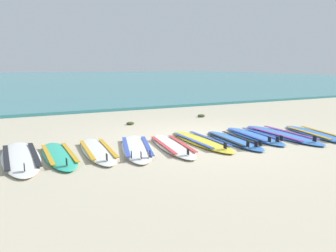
% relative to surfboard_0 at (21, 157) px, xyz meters
% --- Properties ---
extents(ground_plane, '(80.00, 80.00, 0.00)m').
position_rel_surfboard_0_xyz_m(ground_plane, '(3.53, -0.06, -0.04)').
color(ground_plane, '#C1B599').
extents(sea, '(80.00, 60.00, 0.10)m').
position_rel_surfboard_0_xyz_m(sea, '(3.53, 35.03, 0.01)').
color(sea, teal).
rests_on(sea, ground).
extents(surfboard_0, '(0.62, 2.47, 0.18)m').
position_rel_surfboard_0_xyz_m(surfboard_0, '(0.00, 0.00, 0.00)').
color(surfboard_0, white).
rests_on(surfboard_0, ground).
extents(surfboard_1, '(0.54, 2.08, 0.18)m').
position_rel_surfboard_0_xyz_m(surfboard_1, '(0.61, -0.15, 0.00)').
color(surfboard_1, '#2DB793').
rests_on(surfboard_1, ground).
extents(surfboard_2, '(0.71, 2.18, 0.18)m').
position_rel_surfboard_0_xyz_m(surfboard_2, '(1.30, -0.13, 0.00)').
color(surfboard_2, silver).
rests_on(surfboard_2, ground).
extents(surfboard_3, '(1.17, 2.31, 0.18)m').
position_rel_surfboard_0_xyz_m(surfboard_3, '(2.02, -0.26, 0.00)').
color(surfboard_3, white).
rests_on(surfboard_3, ground).
extents(surfboard_4, '(0.83, 2.17, 0.18)m').
position_rel_surfboard_0_xyz_m(surfboard_4, '(2.70, -0.42, 0.00)').
color(surfboard_4, silver).
rests_on(surfboard_4, ground).
extents(surfboard_5, '(0.61, 2.25, 0.18)m').
position_rel_surfboard_0_xyz_m(surfboard_5, '(3.42, -0.31, 0.00)').
color(surfboard_5, yellow).
rests_on(surfboard_5, ground).
extents(surfboard_6, '(0.68, 2.05, 0.18)m').
position_rel_surfboard_0_xyz_m(surfboard_6, '(4.06, -0.56, 0.00)').
color(surfboard_6, '#3875CC').
rests_on(surfboard_6, ground).
extents(surfboard_7, '(0.74, 2.12, 0.18)m').
position_rel_surfboard_0_xyz_m(surfboard_7, '(4.74, -0.40, 0.00)').
color(surfboard_7, '#3875CC').
rests_on(surfboard_7, ground).
extents(surfboard_8, '(0.73, 2.43, 0.18)m').
position_rel_surfboard_0_xyz_m(surfboard_8, '(5.40, -0.58, 0.00)').
color(surfboard_8, '#3875CC').
rests_on(surfboard_8, ground).
extents(surfboard_9, '(0.96, 2.19, 0.18)m').
position_rel_surfboard_0_xyz_m(surfboard_9, '(6.14, -0.86, 0.00)').
color(surfboard_9, '#3875CC').
rests_on(surfboard_9, ground).
extents(seaweed_clump_near_shoreline, '(0.25, 0.20, 0.09)m').
position_rel_surfboard_0_xyz_m(seaweed_clump_near_shoreline, '(5.28, 2.64, 0.01)').
color(seaweed_clump_near_shoreline, '#384723').
rests_on(seaweed_clump_near_shoreline, ground).
extents(seaweed_clump_mid_sand, '(0.22, 0.18, 0.08)m').
position_rel_surfboard_0_xyz_m(seaweed_clump_mid_sand, '(2.85, 2.35, 0.00)').
color(seaweed_clump_mid_sand, '#384723').
rests_on(seaweed_clump_mid_sand, ground).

